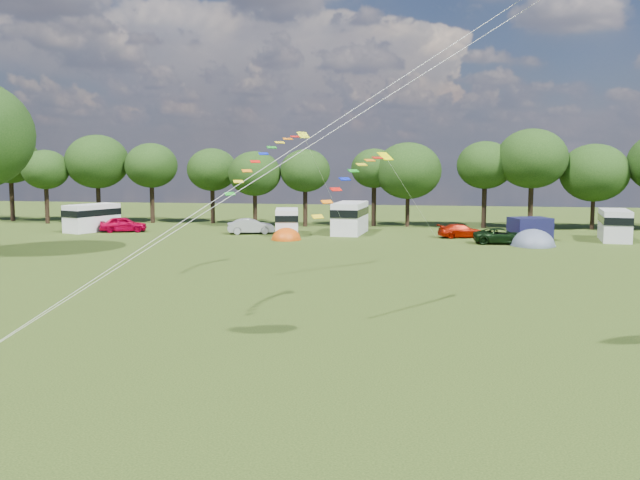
# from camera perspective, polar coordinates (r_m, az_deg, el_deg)

# --- Properties ---
(ground_plane) EXTENTS (180.00, 180.00, 0.00)m
(ground_plane) POSITION_cam_1_polar(r_m,az_deg,el_deg) (22.16, -3.40, -12.73)
(ground_plane) COLOR black
(ground_plane) RESTS_ON ground
(tree_line) EXTENTS (102.98, 10.98, 10.27)m
(tree_line) POSITION_cam_1_polar(r_m,az_deg,el_deg) (75.40, 9.79, 5.77)
(tree_line) COLOR black
(tree_line) RESTS_ON ground
(car_a) EXTENTS (4.93, 3.14, 1.53)m
(car_a) POSITION_cam_1_polar(r_m,az_deg,el_deg) (73.11, -15.45, 1.22)
(car_a) COLOR #BA002B
(car_a) RESTS_ON ground
(car_b) EXTENTS (4.47, 2.81, 1.48)m
(car_b) POSITION_cam_1_polar(r_m,az_deg,el_deg) (69.04, -5.55, 1.10)
(car_b) COLOR #999AA1
(car_b) RESTS_ON ground
(car_c) EXTENTS (4.48, 2.82, 1.25)m
(car_c) POSITION_cam_1_polar(r_m,az_deg,el_deg) (66.70, 11.25, 0.71)
(car_c) COLOR #A21402
(car_c) RESTS_ON ground
(car_d) EXTENTS (5.03, 2.52, 1.34)m
(car_d) POSITION_cam_1_polar(r_m,az_deg,el_deg) (62.74, 14.36, 0.31)
(car_d) COLOR black
(car_d) RESTS_ON ground
(campervan_a) EXTENTS (4.31, 6.03, 2.72)m
(campervan_a) POSITION_cam_1_polar(r_m,az_deg,el_deg) (74.55, -17.78, 1.78)
(campervan_a) COLOR white
(campervan_a) RESTS_ON ground
(campervan_b) EXTENTS (3.08, 5.33, 2.46)m
(campervan_b) POSITION_cam_1_polar(r_m,az_deg,el_deg) (67.92, -2.66, 1.53)
(campervan_b) COLOR silver
(campervan_b) RESTS_ON ground
(campervan_c) EXTENTS (3.06, 6.35, 3.03)m
(campervan_c) POSITION_cam_1_polar(r_m,az_deg,el_deg) (68.89, 2.41, 1.86)
(campervan_c) COLOR silver
(campervan_c) RESTS_ON ground
(campervan_d) EXTENTS (3.02, 5.82, 2.74)m
(campervan_d) POSITION_cam_1_polar(r_m,az_deg,el_deg) (68.28, 22.52, 1.18)
(campervan_d) COLOR silver
(campervan_d) RESTS_ON ground
(tent_orange) EXTENTS (2.72, 2.98, 2.13)m
(tent_orange) POSITION_cam_1_polar(r_m,az_deg,el_deg) (63.92, -2.72, 0.04)
(tent_orange) COLOR #CB490B
(tent_orange) RESTS_ON ground
(tent_greyblue) EXTENTS (3.73, 4.08, 2.77)m
(tent_greyblue) POSITION_cam_1_polar(r_m,az_deg,el_deg) (62.07, 16.67, -0.43)
(tent_greyblue) COLOR slate
(tent_greyblue) RESTS_ON ground
(awning_navy) EXTENTS (3.97, 3.60, 2.03)m
(awning_navy) POSITION_cam_1_polar(r_m,az_deg,el_deg) (66.04, 16.44, 0.85)
(awning_navy) COLOR #121335
(awning_navy) RESTS_ON ground
(streamer_kite_b) EXTENTS (4.39, 4.75, 3.84)m
(streamer_kite_b) POSITION_cam_1_polar(r_m,az_deg,el_deg) (43.99, -3.72, 7.02)
(streamer_kite_b) COLOR yellow
(streamer_kite_b) RESTS_ON ground
(streamer_kite_c) EXTENTS (3.17, 5.00, 2.81)m
(streamer_kite_c) POSITION_cam_1_polar(r_m,az_deg,el_deg) (32.26, 3.17, 5.39)
(streamer_kite_c) COLOR #FDFF00
(streamer_kite_c) RESTS_ON ground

